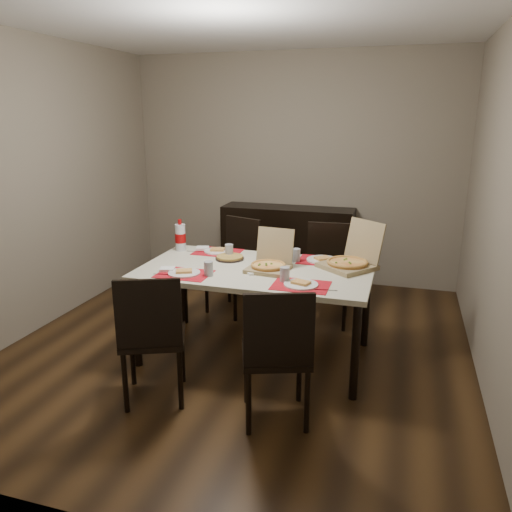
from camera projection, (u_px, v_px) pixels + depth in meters
name	position (u px, v px, depth m)	size (l,w,h in m)	color
ground	(239.00, 348.00, 4.28)	(3.80, 4.00, 0.02)	#3D2712
room_walls	(253.00, 137.00, 4.20)	(3.84, 4.02, 2.62)	gray
sideboard	(287.00, 246.00, 5.79)	(1.50, 0.40, 0.90)	black
dining_table	(256.00, 276.00, 3.95)	(1.80, 1.00, 0.75)	beige
chair_near_left	(152.00, 333.00, 3.32)	(0.55, 0.55, 0.93)	black
chair_near_right	(277.00, 351.00, 3.08)	(0.54, 0.54, 0.93)	black
chair_far_left	(236.00, 261.00, 4.98)	(0.53, 0.53, 0.93)	black
chair_far_right	(328.00, 268.00, 4.72)	(0.45, 0.45, 0.93)	black
setting_near_left	(188.00, 272.00, 3.78)	(0.45, 0.30, 0.11)	red
setting_near_right	(296.00, 282.00, 3.54)	(0.46, 0.30, 0.11)	red
setting_far_left	(219.00, 251.00, 4.35)	(0.47, 0.30, 0.11)	red
setting_far_right	(316.00, 259.00, 4.11)	(0.47, 0.30, 0.11)	red
napkin_loose	(253.00, 272.00, 3.81)	(0.12, 0.11, 0.02)	white
pizza_box_center	(270.00, 263.00, 3.88)	(0.33, 0.37, 0.30)	#8D7951
pizza_box_right	(350.00, 261.00, 3.92)	(0.53, 0.54, 0.36)	#8D7951
faina_plate	(230.00, 258.00, 4.17)	(0.24, 0.24, 0.03)	black
dip_bowl	(281.00, 260.00, 4.09)	(0.14, 0.14, 0.03)	white
soda_bottle	(180.00, 237.00, 4.41)	(0.09, 0.09, 0.28)	silver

